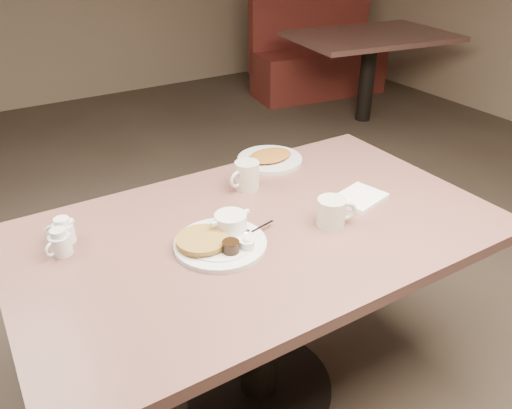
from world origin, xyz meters
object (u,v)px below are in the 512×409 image
main_plate (220,238)px  coffee_mug_far (246,175)px  diner_table (259,270)px  creamer_right (63,231)px  coffee_mug_near (332,212)px  creamer_left (60,243)px  hash_plate (270,158)px  booth_back_right (321,54)px

main_plate → coffee_mug_far: coffee_mug_far is taller
diner_table → creamer_right: size_ratio=17.39×
coffee_mug_near → creamer_left: bearing=159.8°
main_plate → creamer_left: 0.46m
coffee_mug_near → coffee_mug_far: coffee_mug_far is taller
creamer_left → hash_plate: creamer_left is taller
hash_plate → main_plate: bearing=-136.9°
coffee_mug_near → coffee_mug_far: bearing=106.5°
coffee_mug_near → hash_plate: bearing=79.8°
creamer_left → booth_back_right: size_ratio=0.05×
hash_plate → diner_table: bearing=-126.7°
main_plate → coffee_mug_far: bearing=47.1°
creamer_right → booth_back_right: size_ratio=0.05×
booth_back_right → coffee_mug_far: bearing=-132.6°
coffee_mug_far → creamer_right: coffee_mug_far is taller
main_plate → creamer_right: bearing=146.6°
diner_table → main_plate: bearing=-171.4°
main_plate → coffee_mug_near: bearing=-13.6°
coffee_mug_far → hash_plate: coffee_mug_far is taller
main_plate → creamer_left: bearing=154.5°
booth_back_right → diner_table: bearing=-131.2°
coffee_mug_far → creamer_right: (-0.64, -0.01, -0.01)m
creamer_left → booth_back_right: (3.05, 2.67, -0.38)m
creamer_left → hash_plate: (0.86, 0.22, -0.02)m
diner_table → hash_plate: (0.29, 0.39, 0.18)m
diner_table → booth_back_right: booth_back_right is taller
coffee_mug_far → creamer_left: coffee_mug_far is taller
coffee_mug_far → hash_plate: (0.19, 0.15, -0.04)m
creamer_right → hash_plate: size_ratio=0.30×
diner_table → booth_back_right: (2.49, 2.84, -0.17)m
creamer_left → creamer_right: bearing=68.4°
coffee_mug_near → hash_plate: coffee_mug_near is taller
creamer_left → hash_plate: size_ratio=0.29×
main_plate → hash_plate: bearing=43.1°
coffee_mug_far → creamer_left: size_ratio=1.55×
coffee_mug_near → coffee_mug_far: 0.37m
creamer_left → creamer_right: (0.02, 0.06, -0.00)m
booth_back_right → creamer_right: bearing=-139.3°
diner_table → coffee_mug_near: bearing=-28.2°
booth_back_right → coffee_mug_near: bearing=-127.8°
coffee_mug_near → creamer_right: 0.82m
main_plate → booth_back_right: (2.64, 2.87, -0.36)m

